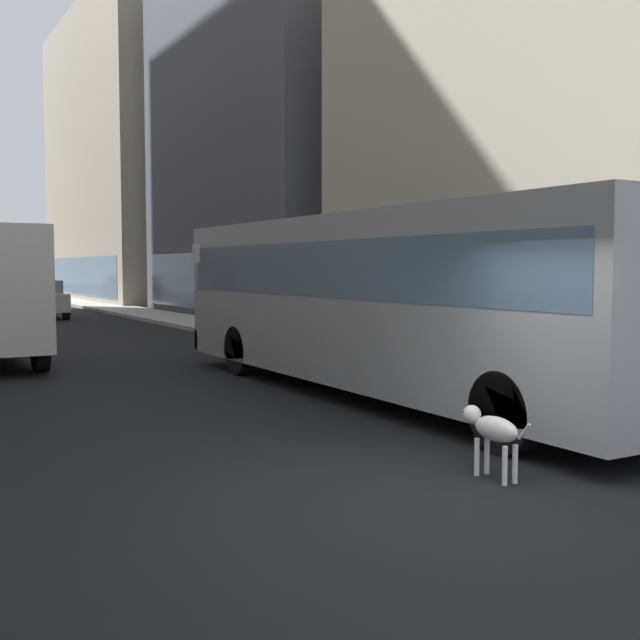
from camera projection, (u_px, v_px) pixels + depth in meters
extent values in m
cube|color=#ADA89E|center=(108.00, 307.00, 40.54)|extent=(2.40, 110.00, 0.15)
cube|color=slate|center=(556.00, 297.00, 15.58)|extent=(0.08, 17.07, 2.40)
cube|color=#4C515B|center=(304.00, 110.00, 34.20)|extent=(9.70, 15.27, 18.28)
cube|color=slate|center=(202.00, 281.00, 32.33)|extent=(0.08, 13.74, 2.40)
cube|color=#A0937F|center=(161.00, 160.00, 51.47)|extent=(11.09, 20.57, 18.55)
cube|color=slate|center=(79.00, 276.00, 49.27)|extent=(0.08, 18.52, 2.40)
cube|color=#999EA3|center=(385.00, 298.00, 13.15)|extent=(2.55, 11.50, 2.75)
cube|color=slate|center=(385.00, 269.00, 13.11)|extent=(2.57, 11.04, 0.90)
cube|color=black|center=(247.00, 337.00, 18.17)|extent=(2.55, 0.16, 0.44)
cylinder|color=black|center=(240.00, 351.00, 15.75)|extent=(0.30, 1.00, 1.00)
cylinder|color=black|center=(335.00, 345.00, 16.86)|extent=(0.30, 1.00, 1.00)
cylinder|color=black|center=(506.00, 412.00, 9.07)|extent=(0.30, 1.00, 1.00)
cylinder|color=black|center=(634.00, 396.00, 10.19)|extent=(0.30, 1.00, 1.00)
cube|color=silver|center=(196.00, 253.00, 16.84)|extent=(0.08, 0.24, 0.40)
cube|color=#B7BABF|center=(37.00, 302.00, 33.31)|extent=(1.85, 4.67, 0.75)
cube|color=slate|center=(38.00, 287.00, 33.07)|extent=(1.70, 2.10, 0.55)
cylinder|color=black|center=(11.00, 309.00, 34.60)|extent=(0.22, 0.64, 0.64)
cylinder|color=black|center=(49.00, 308.00, 35.41)|extent=(0.22, 0.64, 0.64)
cylinder|color=black|center=(25.00, 313.00, 31.27)|extent=(0.22, 0.64, 0.64)
cylinder|color=black|center=(66.00, 312.00, 32.08)|extent=(0.22, 0.64, 0.64)
cube|color=red|center=(13.00, 290.00, 50.09)|extent=(1.90, 4.13, 0.75)
cube|color=slate|center=(13.00, 280.00, 49.87)|extent=(1.75, 1.86, 0.55)
cylinder|color=black|center=(22.00, 295.00, 51.96)|extent=(0.22, 0.64, 0.64)
cylinder|color=black|center=(3.00, 297.00, 48.27)|extent=(0.22, 0.64, 0.64)
cylinder|color=black|center=(31.00, 296.00, 49.10)|extent=(0.22, 0.64, 0.64)
cylinder|color=black|center=(4.00, 331.00, 20.96)|extent=(0.28, 0.90, 0.90)
cylinder|color=black|center=(40.00, 351.00, 16.19)|extent=(0.28, 0.90, 0.90)
ellipsoid|color=white|center=(496.00, 429.00, 8.00)|extent=(0.22, 0.60, 0.26)
sphere|color=white|center=(472.00, 414.00, 8.32)|extent=(0.20, 0.20, 0.20)
sphere|color=black|center=(466.00, 413.00, 8.31)|extent=(0.07, 0.07, 0.07)
sphere|color=black|center=(475.00, 412.00, 8.37)|extent=(0.07, 0.07, 0.07)
cylinder|color=white|center=(524.00, 431.00, 7.65)|extent=(0.03, 0.16, 0.19)
cylinder|color=white|center=(477.00, 457.00, 8.17)|extent=(0.06, 0.06, 0.40)
cylinder|color=white|center=(487.00, 455.00, 8.24)|extent=(0.06, 0.06, 0.40)
cylinder|color=white|center=(505.00, 466.00, 7.81)|extent=(0.06, 0.06, 0.40)
cylinder|color=white|center=(515.00, 464.00, 7.87)|extent=(0.06, 0.06, 0.40)
sphere|color=black|center=(493.00, 423.00, 8.11)|extent=(0.04, 0.04, 0.04)
sphere|color=black|center=(497.00, 429.00, 7.90)|extent=(0.04, 0.04, 0.04)
sphere|color=black|center=(510.00, 426.00, 7.85)|extent=(0.04, 0.04, 0.04)
cylinder|color=#1E1E2D|center=(429.00, 339.00, 17.50)|extent=(0.28, 0.28, 0.85)
cylinder|color=#26262D|center=(429.00, 306.00, 17.45)|extent=(0.34, 0.34, 0.62)
sphere|color=tan|center=(429.00, 288.00, 17.42)|extent=(0.22, 0.22, 0.22)
cube|color=#59331E|center=(436.00, 318.00, 17.58)|extent=(0.12, 0.24, 0.20)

